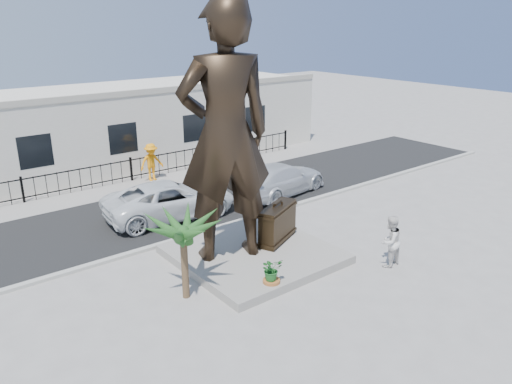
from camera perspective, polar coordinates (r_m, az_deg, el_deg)
ground at (r=17.64m, az=4.07°, el=-8.77°), size 100.00×100.00×0.00m
street at (r=23.62m, az=-9.05°, el=-1.51°), size 40.00×7.00×0.01m
curb at (r=20.82m, az=-4.28°, el=-4.05°), size 40.00×0.25×0.12m
far_sidewalk at (r=27.01m, az=-13.26°, el=0.88°), size 40.00×2.50×0.02m
plinth at (r=18.30m, az=-0.26°, el=-7.10°), size 5.20×5.20×0.30m
fence at (r=27.54m, az=-14.07°, el=2.45°), size 22.00×0.10×1.20m
building at (r=30.95m, az=-17.60°, el=7.00°), size 28.00×7.00×4.40m
statue at (r=16.55m, az=-3.57°, el=6.55°), size 3.64×2.93×8.69m
suitcase at (r=18.76m, az=2.48°, el=-3.57°), size 2.08×1.40×1.41m
tourist at (r=18.05m, az=15.06°, el=-5.46°), size 0.94×0.75×1.86m
car_white at (r=22.04m, az=-9.78°, el=-0.85°), size 5.98×3.18×1.60m
car_silver at (r=24.65m, az=2.80°, el=1.52°), size 5.61×3.00×1.55m
worker at (r=27.21m, az=-11.85°, el=3.37°), size 1.31×0.76×2.02m
palm_tree at (r=16.14m, az=-7.97°, el=-11.78°), size 1.80×1.80×3.20m
planter at (r=16.22m, az=1.77°, el=-10.59°), size 0.56×0.56×0.40m
shrub at (r=15.94m, az=1.79°, el=-8.80°), size 0.78×0.71×0.75m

